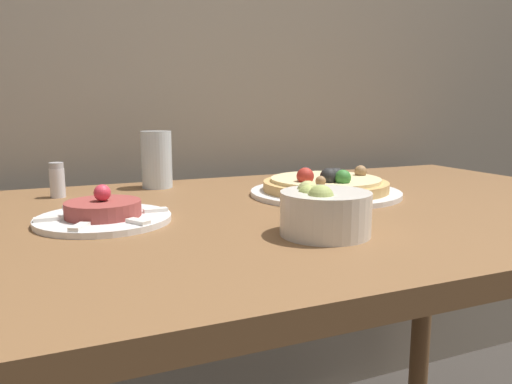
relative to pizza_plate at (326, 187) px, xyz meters
name	(u,v)px	position (x,y,z in m)	size (l,w,h in m)	color
dining_table	(301,255)	(-0.10, -0.08, -0.11)	(1.40, 0.84, 0.76)	brown
pizza_plate	(326,187)	(0.00, 0.00, 0.00)	(0.32, 0.32, 0.06)	white
tartare_plate	(103,214)	(-0.46, -0.07, -0.01)	(0.22, 0.22, 0.06)	white
small_bowl	(324,211)	(-0.17, -0.28, 0.02)	(0.13, 0.13, 0.08)	silver
drinking_glass	(157,159)	(-0.30, 0.24, 0.05)	(0.07, 0.07, 0.13)	silver
salt_shaker	(57,180)	(-0.52, 0.20, 0.02)	(0.03, 0.03, 0.07)	silver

